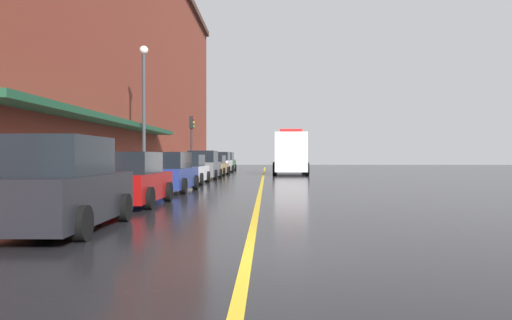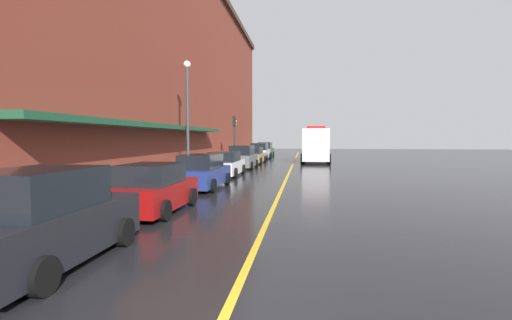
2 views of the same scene
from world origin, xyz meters
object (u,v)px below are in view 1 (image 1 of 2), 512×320
Objects in this scene: parked_car_5 at (214,166)px; traffic_light_near at (192,134)px; parked_car_3 at (187,170)px; parked_car_7 at (225,162)px; parked_car_0 at (59,187)px; parking_meter_1 at (85,170)px; street_lamp_left at (144,99)px; parked_car_4 at (204,166)px; box_truck at (290,154)px; parked_car_1 at (130,180)px; parked_car_6 at (220,163)px; parking_meter_0 at (49,173)px; parked_car_2 at (168,173)px.

traffic_light_near is (-1.39, -2.16, 2.41)m from parked_car_5.
parked_car_7 reaches higher than parked_car_3.
parked_car_0 reaches higher than parked_car_3.
street_lamp_left reaches higher than parking_meter_1.
parked_car_4 is 0.89× the size of parked_car_5.
parked_car_3 is 1.12× the size of parked_car_4.
box_truck is 8.87m from traffic_light_near.
parked_car_5 is at bearing 81.57° from street_lamp_left.
parked_car_1 is 30.25m from parked_car_6.
traffic_light_near is at bearing 86.76° from street_lamp_left.
traffic_light_near is (-1.38, 21.84, 2.39)m from parked_car_1.
traffic_light_near is (-1.28, -14.63, 2.27)m from parked_car_7.
traffic_light_near reaches higher than parking_meter_0.
parking_meter_0 is at bearing -87.25° from street_lamp_left.
parked_car_4 is at bearing 75.48° from street_lamp_left.
street_lamp_left reaches higher than parked_car_2.
parked_car_5 is 3.53× the size of parking_meter_0.
parked_car_0 is 3.33× the size of parking_meter_0.
parked_car_4 is 3.13× the size of parking_meter_0.
parked_car_3 is 1.08× the size of traffic_light_near.
parked_car_2 is 3.37× the size of parking_meter_0.
parked_car_6 reaches higher than parked_car_4.
traffic_light_near is at bearing 176.86° from parked_car_7.
parked_car_2 reaches higher than parking_meter_1.
traffic_light_near is at bearing -57.34° from box_truck.
parked_car_2 is at bearing 0.43° from parked_car_1.
parked_car_5 is at bearing -0.68° from parked_car_0.
box_truck is (6.21, 14.43, 0.95)m from parked_car_3.
box_truck is (6.09, 26.39, 0.94)m from parked_car_1.
parking_meter_0 is at bearing -90.15° from traffic_light_near.
parking_meter_0 is at bearing 149.16° from parked_car_1.
parked_car_0 is at bearing -179.05° from parked_car_6.
parked_car_4 is at bearing 85.97° from parking_meter_0.
parked_car_5 is 3.52m from traffic_light_near.
parked_car_1 is at bearing -179.05° from parked_car_3.
traffic_light_near reaches higher than box_truck.
parked_car_5 is at bearing 57.19° from traffic_light_near.
parked_car_3 is 0.99× the size of parked_car_5.
parked_car_6 is 0.58× the size of box_truck.
parked_car_4 is at bearing -70.34° from traffic_light_near.
street_lamp_left is (-2.07, 4.24, 3.62)m from parked_car_2.
parked_car_6 is 1.05× the size of parked_car_7.
parking_meter_0 is (-1.36, -32.61, 0.18)m from parked_car_6.
parked_car_1 is 11.96m from parked_car_3.
parked_car_1 is 1.49m from parking_meter_1.
box_truck is at bearing 63.42° from street_lamp_left.
box_truck reaches higher than parking_meter_1.
parked_car_0 is 3.33× the size of parking_meter_1.
parked_car_2 is 12.10m from parked_car_4.
parking_meter_1 is 0.19× the size of street_lamp_left.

